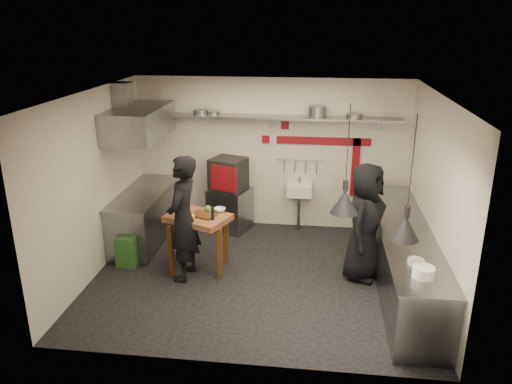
# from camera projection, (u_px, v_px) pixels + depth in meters

# --- Properties ---
(floor) EXTENTS (5.00, 5.00, 0.00)m
(floor) POSITION_uv_depth(u_px,v_px,m) (257.00, 276.00, 7.74)
(floor) COLOR black
(floor) RESTS_ON ground
(ceiling) EXTENTS (5.00, 5.00, 0.00)m
(ceiling) POSITION_uv_depth(u_px,v_px,m) (258.00, 94.00, 6.82)
(ceiling) COLOR beige
(ceiling) RESTS_ON floor
(wall_back) EXTENTS (5.00, 0.04, 2.80)m
(wall_back) POSITION_uv_depth(u_px,v_px,m) (271.00, 154.00, 9.25)
(wall_back) COLOR silver
(wall_back) RESTS_ON floor
(wall_front) EXTENTS (5.00, 0.04, 2.80)m
(wall_front) POSITION_uv_depth(u_px,v_px,m) (234.00, 255.00, 5.31)
(wall_front) COLOR silver
(wall_front) RESTS_ON floor
(wall_left) EXTENTS (0.04, 4.20, 2.80)m
(wall_left) POSITION_uv_depth(u_px,v_px,m) (94.00, 184.00, 7.57)
(wall_left) COLOR silver
(wall_left) RESTS_ON floor
(wall_right) EXTENTS (0.04, 4.20, 2.80)m
(wall_right) POSITION_uv_depth(u_px,v_px,m) (434.00, 198.00, 6.99)
(wall_right) COLOR silver
(wall_right) RESTS_ON floor
(red_band_horiz) EXTENTS (1.70, 0.02, 0.14)m
(red_band_horiz) POSITION_uv_depth(u_px,v_px,m) (323.00, 141.00, 9.02)
(red_band_horiz) COLOR maroon
(red_band_horiz) RESTS_ON wall_back
(red_band_vert) EXTENTS (0.14, 0.02, 1.10)m
(red_band_vert) POSITION_uv_depth(u_px,v_px,m) (355.00, 168.00, 9.11)
(red_band_vert) COLOR maroon
(red_band_vert) RESTS_ON wall_back
(red_tile_a) EXTENTS (0.14, 0.02, 0.14)m
(red_tile_a) POSITION_uv_depth(u_px,v_px,m) (285.00, 125.00, 9.02)
(red_tile_a) COLOR maroon
(red_tile_a) RESTS_ON wall_back
(red_tile_b) EXTENTS (0.14, 0.02, 0.14)m
(red_tile_b) POSITION_uv_depth(u_px,v_px,m) (266.00, 139.00, 9.15)
(red_tile_b) COLOR maroon
(red_tile_b) RESTS_ON wall_back
(back_shelf) EXTENTS (4.60, 0.34, 0.04)m
(back_shelf) POSITION_uv_depth(u_px,v_px,m) (271.00, 117.00, 8.84)
(back_shelf) COLOR slate
(back_shelf) RESTS_ON wall_back
(shelf_bracket_left) EXTENTS (0.04, 0.06, 0.24)m
(shelf_bracket_left) POSITION_uv_depth(u_px,v_px,m) (169.00, 119.00, 9.23)
(shelf_bracket_left) COLOR slate
(shelf_bracket_left) RESTS_ON wall_back
(shelf_bracket_mid) EXTENTS (0.04, 0.06, 0.24)m
(shelf_bracket_mid) POSITION_uv_depth(u_px,v_px,m) (271.00, 121.00, 9.01)
(shelf_bracket_mid) COLOR slate
(shelf_bracket_mid) RESTS_ON wall_back
(shelf_bracket_right) EXTENTS (0.04, 0.06, 0.24)m
(shelf_bracket_right) POSITION_uv_depth(u_px,v_px,m) (378.00, 124.00, 8.79)
(shelf_bracket_right) COLOR slate
(shelf_bracket_right) RESTS_ON wall_back
(pan_far_left) EXTENTS (0.31, 0.31, 0.09)m
(pan_far_left) POSITION_uv_depth(u_px,v_px,m) (201.00, 112.00, 8.97)
(pan_far_left) COLOR slate
(pan_far_left) RESTS_ON back_shelf
(pan_mid_left) EXTENTS (0.28, 0.28, 0.07)m
(pan_mid_left) POSITION_uv_depth(u_px,v_px,m) (213.00, 113.00, 8.94)
(pan_mid_left) COLOR slate
(pan_mid_left) RESTS_ON back_shelf
(stock_pot) EXTENTS (0.42, 0.42, 0.20)m
(stock_pot) POSITION_uv_depth(u_px,v_px,m) (317.00, 112.00, 8.71)
(stock_pot) COLOR slate
(stock_pot) RESTS_ON back_shelf
(pan_right) EXTENTS (0.36, 0.36, 0.08)m
(pan_right) POSITION_uv_depth(u_px,v_px,m) (354.00, 116.00, 8.65)
(pan_right) COLOR slate
(pan_right) RESTS_ON back_shelf
(oven_stand) EXTENTS (0.85, 0.81, 0.80)m
(oven_stand) POSITION_uv_depth(u_px,v_px,m) (230.00, 209.00, 9.34)
(oven_stand) COLOR slate
(oven_stand) RESTS_ON floor
(combi_oven) EXTENTS (0.73, 0.70, 0.58)m
(combi_oven) POSITION_uv_depth(u_px,v_px,m) (228.00, 174.00, 9.12)
(combi_oven) COLOR black
(combi_oven) RESTS_ON oven_stand
(oven_door) EXTENTS (0.49, 0.20, 0.46)m
(oven_door) POSITION_uv_depth(u_px,v_px,m) (224.00, 179.00, 8.84)
(oven_door) COLOR maroon
(oven_door) RESTS_ON combi_oven
(oven_glass) EXTENTS (0.32, 0.13, 0.34)m
(oven_glass) POSITION_uv_depth(u_px,v_px,m) (226.00, 178.00, 8.89)
(oven_glass) COLOR black
(oven_glass) RESTS_ON oven_door
(hand_sink) EXTENTS (0.46, 0.34, 0.22)m
(hand_sink) POSITION_uv_depth(u_px,v_px,m) (299.00, 190.00, 9.22)
(hand_sink) COLOR silver
(hand_sink) RESTS_ON wall_back
(sink_tap) EXTENTS (0.03, 0.03, 0.14)m
(sink_tap) POSITION_uv_depth(u_px,v_px,m) (300.00, 181.00, 9.16)
(sink_tap) COLOR slate
(sink_tap) RESTS_ON hand_sink
(sink_drain) EXTENTS (0.06, 0.06, 0.66)m
(sink_drain) POSITION_uv_depth(u_px,v_px,m) (299.00, 213.00, 9.32)
(sink_drain) COLOR slate
(sink_drain) RESTS_ON floor
(utensil_rail) EXTENTS (0.90, 0.02, 0.02)m
(utensil_rail) POSITION_uv_depth(u_px,v_px,m) (301.00, 160.00, 9.17)
(utensil_rail) COLOR slate
(utensil_rail) RESTS_ON wall_back
(counter_right) EXTENTS (0.70, 3.80, 0.90)m
(counter_right) POSITION_uv_depth(u_px,v_px,m) (402.00, 257.00, 7.34)
(counter_right) COLOR slate
(counter_right) RESTS_ON floor
(counter_right_top) EXTENTS (0.76, 3.90, 0.03)m
(counter_right_top) POSITION_uv_depth(u_px,v_px,m) (405.00, 228.00, 7.19)
(counter_right_top) COLOR slate
(counter_right_top) RESTS_ON counter_right
(plate_stack) EXTENTS (0.29, 0.29, 0.13)m
(plate_stack) POSITION_uv_depth(u_px,v_px,m) (423.00, 272.00, 5.78)
(plate_stack) COLOR silver
(plate_stack) RESTS_ON counter_right_top
(small_bowl_right) EXTENTS (0.27, 0.27, 0.05)m
(small_bowl_right) POSITION_uv_depth(u_px,v_px,m) (416.00, 261.00, 6.12)
(small_bowl_right) COLOR silver
(small_bowl_right) RESTS_ON counter_right_top
(counter_left) EXTENTS (0.70, 1.90, 0.90)m
(counter_left) POSITION_uv_depth(u_px,v_px,m) (144.00, 217.00, 8.82)
(counter_left) COLOR slate
(counter_left) RESTS_ON floor
(counter_left_top) EXTENTS (0.76, 2.00, 0.03)m
(counter_left_top) POSITION_uv_depth(u_px,v_px,m) (142.00, 193.00, 8.67)
(counter_left_top) COLOR slate
(counter_left_top) RESTS_ON counter_left
(extractor_hood) EXTENTS (0.78, 1.60, 0.50)m
(extractor_hood) POSITION_uv_depth(u_px,v_px,m) (140.00, 122.00, 8.26)
(extractor_hood) COLOR slate
(extractor_hood) RESTS_ON ceiling
(hood_duct) EXTENTS (0.28, 0.28, 0.50)m
(hood_duct) POSITION_uv_depth(u_px,v_px,m) (123.00, 98.00, 8.16)
(hood_duct) COLOR slate
(hood_duct) RESTS_ON ceiling
(green_bin) EXTENTS (0.34, 0.34, 0.50)m
(green_bin) POSITION_uv_depth(u_px,v_px,m) (128.00, 250.00, 8.03)
(green_bin) COLOR #285723
(green_bin) RESTS_ON floor
(prep_table) EXTENTS (1.09, 0.93, 0.92)m
(prep_table) POSITION_uv_depth(u_px,v_px,m) (199.00, 242.00, 7.81)
(prep_table) COLOR brown
(prep_table) RESTS_ON floor
(cutting_board) EXTENTS (0.43, 0.37, 0.02)m
(cutting_board) POSITION_uv_depth(u_px,v_px,m) (203.00, 215.00, 7.63)
(cutting_board) COLOR #512E12
(cutting_board) RESTS_ON prep_table
(pepper_mill) EXTENTS (0.06, 0.06, 0.20)m
(pepper_mill) POSITION_uv_depth(u_px,v_px,m) (213.00, 213.00, 7.46)
(pepper_mill) COLOR black
(pepper_mill) RESTS_ON prep_table
(lemon_a) EXTENTS (0.11, 0.11, 0.09)m
(lemon_a) POSITION_uv_depth(u_px,v_px,m) (186.00, 215.00, 7.54)
(lemon_a) COLOR yellow
(lemon_a) RESTS_ON prep_table
(lemon_b) EXTENTS (0.11, 0.11, 0.08)m
(lemon_b) POSITION_uv_depth(u_px,v_px,m) (192.00, 216.00, 7.52)
(lemon_b) COLOR yellow
(lemon_b) RESTS_ON prep_table
(veg_ball) EXTENTS (0.12, 0.12, 0.10)m
(veg_ball) POSITION_uv_depth(u_px,v_px,m) (208.00, 209.00, 7.78)
(veg_ball) COLOR #3E882F
(veg_ball) RESTS_ON prep_table
(steel_tray) EXTENTS (0.23, 0.20, 0.03)m
(steel_tray) POSITION_uv_depth(u_px,v_px,m) (183.00, 210.00, 7.81)
(steel_tray) COLOR slate
(steel_tray) RESTS_ON prep_table
(bowl) EXTENTS (0.19, 0.19, 0.06)m
(bowl) POSITION_uv_depth(u_px,v_px,m) (220.00, 210.00, 7.80)
(bowl) COLOR silver
(bowl) RESTS_ON prep_table
(heat_lamp_near) EXTENTS (0.40, 0.40, 1.44)m
(heat_lamp_near) POSITION_uv_depth(u_px,v_px,m) (347.00, 160.00, 6.31)
(heat_lamp_near) COLOR black
(heat_lamp_near) RESTS_ON ceiling
(heat_lamp_far) EXTENTS (0.41, 0.41, 1.50)m
(heat_lamp_far) POSITION_uv_depth(u_px,v_px,m) (411.00, 179.00, 5.67)
(heat_lamp_far) COLOR black
(heat_lamp_far) RESTS_ON ceiling
(chef_left) EXTENTS (0.54, 0.75, 1.93)m
(chef_left) POSITION_uv_depth(u_px,v_px,m) (183.00, 219.00, 7.40)
(chef_left) COLOR black
(chef_left) RESTS_ON floor
(chef_right) EXTENTS (0.88, 1.04, 1.82)m
(chef_right) POSITION_uv_depth(u_px,v_px,m) (365.00, 222.00, 7.43)
(chef_right) COLOR black
(chef_right) RESTS_ON floor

